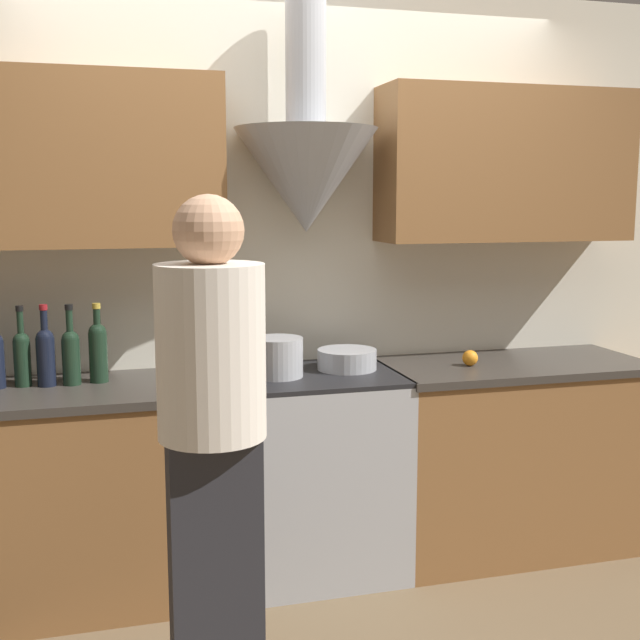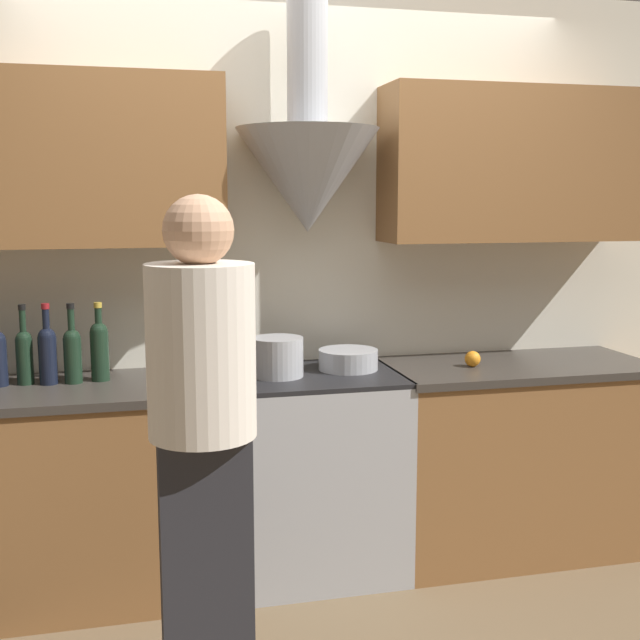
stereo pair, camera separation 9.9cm
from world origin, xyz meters
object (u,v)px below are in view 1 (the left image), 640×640
at_px(wine_bottle_6, 71,354).
at_px(person_foreground_left, 213,444).
at_px(wine_bottle_5, 46,354).
at_px(wine_bottle_4, 22,355).
at_px(orange_fruit, 470,358).
at_px(stock_pot, 277,357).
at_px(stove_range, 314,471).
at_px(wine_bottle_7, 98,349).
at_px(mixing_bowl, 347,359).

bearing_deg(wine_bottle_6, person_foreground_left, -67.61).
bearing_deg(wine_bottle_5, person_foreground_left, -63.27).
height_order(wine_bottle_4, orange_fruit, wine_bottle_4).
xyz_separation_m(wine_bottle_6, orange_fruit, (1.73, -0.09, -0.09)).
relative_size(stock_pot, person_foreground_left, 0.13).
height_order(stock_pot, orange_fruit, stock_pot).
bearing_deg(stock_pot, wine_bottle_5, 175.04).
bearing_deg(stove_range, wine_bottle_4, 176.01).
relative_size(wine_bottle_4, person_foreground_left, 0.20).
bearing_deg(stove_range, wine_bottle_6, 176.61).
height_order(stove_range, person_foreground_left, person_foreground_left).
height_order(wine_bottle_5, person_foreground_left, person_foreground_left).
relative_size(wine_bottle_4, wine_bottle_6, 1.00).
xyz_separation_m(wine_bottle_7, person_foreground_left, (0.32, -1.07, -0.11)).
distance_m(stove_range, wine_bottle_7, 1.07).
distance_m(stove_range, orange_fruit, 0.87).
height_order(stove_range, wine_bottle_4, wine_bottle_4).
relative_size(wine_bottle_7, stock_pot, 1.50).
bearing_deg(mixing_bowl, stock_pot, -169.04).
distance_m(mixing_bowl, orange_fruit, 0.57).
bearing_deg(mixing_bowl, wine_bottle_4, 178.42).
bearing_deg(mixing_bowl, wine_bottle_6, 179.32).
xyz_separation_m(wine_bottle_5, mixing_bowl, (1.27, -0.02, -0.09)).
xyz_separation_m(wine_bottle_4, person_foreground_left, (0.62, -1.07, -0.10)).
height_order(wine_bottle_6, mixing_bowl, wine_bottle_6).
bearing_deg(wine_bottle_5, wine_bottle_6, -2.14).
xyz_separation_m(stove_range, wine_bottle_7, (-0.90, 0.08, 0.58)).
xyz_separation_m(stock_pot, orange_fruit, (0.89, -0.01, -0.05)).
relative_size(wine_bottle_7, mixing_bowl, 1.25).
distance_m(wine_bottle_4, stock_pot, 1.04).
bearing_deg(wine_bottle_7, wine_bottle_5, -174.95).
height_order(stock_pot, mixing_bowl, stock_pot).
bearing_deg(wine_bottle_6, wine_bottle_5, 177.86).
bearing_deg(orange_fruit, person_foreground_left, -143.71).
xyz_separation_m(wine_bottle_5, orange_fruit, (1.83, -0.09, -0.10)).
bearing_deg(mixing_bowl, wine_bottle_5, 179.21).
bearing_deg(wine_bottle_4, wine_bottle_5, -12.33).
bearing_deg(person_foreground_left, wine_bottle_5, 116.73).
xyz_separation_m(wine_bottle_4, wine_bottle_6, (0.19, -0.02, 0.00)).
relative_size(stove_range, mixing_bowl, 3.39).
xyz_separation_m(wine_bottle_6, person_foreground_left, (0.43, -1.05, -0.10)).
bearing_deg(wine_bottle_6, wine_bottle_4, 172.86).
height_order(wine_bottle_4, wine_bottle_5, wine_bottle_5).
distance_m(wine_bottle_5, stock_pot, 0.94).
bearing_deg(wine_bottle_7, person_foreground_left, -73.11).
relative_size(wine_bottle_4, orange_fruit, 4.60).
bearing_deg(wine_bottle_6, stock_pot, -5.29).
xyz_separation_m(wine_bottle_5, wine_bottle_7, (0.20, 0.02, 0.00)).
xyz_separation_m(wine_bottle_5, stock_pot, (0.94, -0.08, -0.05)).
relative_size(wine_bottle_7, orange_fruit, 4.60).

